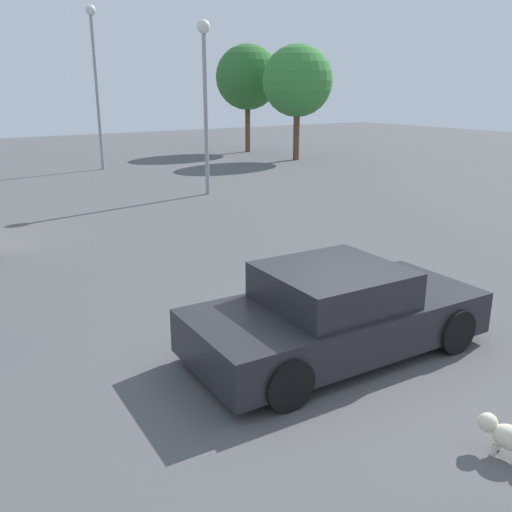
# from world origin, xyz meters

# --- Properties ---
(ground_plane) EXTENTS (80.00, 80.00, 0.00)m
(ground_plane) POSITION_xyz_m (0.00, 0.00, 0.00)
(ground_plane) COLOR #515154
(sedan_foreground) EXTENTS (4.30, 2.13, 1.25)m
(sedan_foreground) POSITION_xyz_m (0.14, 0.19, 0.58)
(sedan_foreground) COLOR #232328
(sedan_foreground) RESTS_ON ground_plane
(dog) EXTENTS (0.32, 0.60, 0.40)m
(dog) POSITION_xyz_m (0.01, -2.48, 0.24)
(dog) COLOR beige
(dog) RESTS_ON ground_plane
(light_post_near) EXTENTS (0.44, 0.44, 5.68)m
(light_post_near) POSITION_xyz_m (4.62, 11.75, 3.92)
(light_post_near) COLOR gray
(light_post_near) RESTS_ON ground_plane
(light_post_mid) EXTENTS (0.44, 0.44, 6.95)m
(light_post_mid) POSITION_xyz_m (3.70, 19.87, 4.66)
(light_post_mid) COLOR gray
(light_post_mid) RESTS_ON ground_plane
(tree_back_left) EXTENTS (3.51, 3.51, 5.67)m
(tree_back_left) POSITION_xyz_m (13.18, 17.66, 3.90)
(tree_back_left) COLOR brown
(tree_back_left) RESTS_ON ground_plane
(tree_back_right) EXTENTS (3.58, 3.58, 5.94)m
(tree_back_right) POSITION_xyz_m (13.20, 22.23, 4.14)
(tree_back_right) COLOR brown
(tree_back_right) RESTS_ON ground_plane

